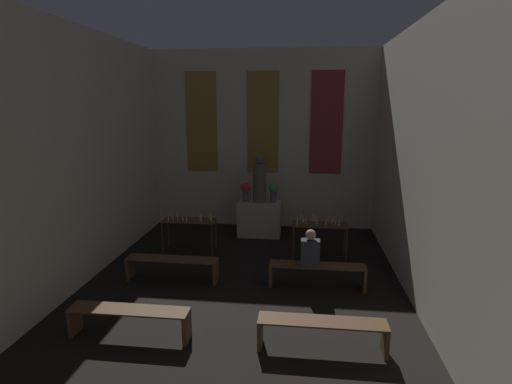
% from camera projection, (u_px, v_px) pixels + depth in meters
% --- Properties ---
extents(wall_back, '(6.52, 0.16, 5.00)m').
position_uv_depth(wall_back, '(263.00, 139.00, 11.33)').
color(wall_back, beige).
rests_on(wall_back, ground_plane).
extents(wall_left, '(0.12, 12.20, 5.00)m').
position_uv_depth(wall_left, '(6.00, 175.00, 5.84)').
color(wall_left, beige).
rests_on(wall_left, ground_plane).
extents(wall_right, '(0.12, 12.20, 5.00)m').
position_uv_depth(wall_right, '(465.00, 185.00, 5.12)').
color(wall_right, beige).
rests_on(wall_right, ground_plane).
extents(altar, '(1.15, 0.63, 0.94)m').
position_uv_depth(altar, '(259.00, 219.00, 10.83)').
color(altar, '#BCB29E').
rests_on(altar, ground_plane).
extents(statue, '(0.35, 0.35, 1.27)m').
position_uv_depth(statue, '(259.00, 181.00, 10.60)').
color(statue, '#5B5651').
rests_on(statue, altar).
extents(flower_vase_left, '(0.27, 0.27, 0.52)m').
position_uv_depth(flower_vase_left, '(246.00, 190.00, 10.70)').
color(flower_vase_left, '#4C5666').
rests_on(flower_vase_left, altar).
extents(flower_vase_right, '(0.27, 0.27, 0.52)m').
position_uv_depth(flower_vase_right, '(273.00, 191.00, 10.62)').
color(flower_vase_right, '#4C5666').
rests_on(flower_vase_right, altar).
extents(candle_rack_left, '(1.27, 0.51, 0.99)m').
position_uv_depth(candle_rack_left, '(189.00, 224.00, 9.61)').
color(candle_rack_left, '#473823').
rests_on(candle_rack_left, ground_plane).
extents(candle_rack_right, '(1.27, 0.51, 0.99)m').
position_uv_depth(candle_rack_right, '(319.00, 228.00, 9.26)').
color(candle_rack_right, '#473823').
rests_on(candle_rack_right, ground_plane).
extents(pew_third_left, '(1.86, 0.36, 0.47)m').
position_uv_depth(pew_third_left, '(129.00, 317.00, 6.11)').
color(pew_third_left, brown).
rests_on(pew_third_left, ground_plane).
extents(pew_third_right, '(1.86, 0.36, 0.47)m').
position_uv_depth(pew_third_right, '(322.00, 329.00, 5.78)').
color(pew_third_right, brown).
rests_on(pew_third_right, ground_plane).
extents(pew_back_left, '(1.86, 0.36, 0.47)m').
position_uv_depth(pew_back_left, '(172.00, 264.00, 8.09)').
color(pew_back_left, brown).
rests_on(pew_back_left, ground_plane).
extents(pew_back_right, '(1.86, 0.36, 0.47)m').
position_uv_depth(pew_back_right, '(317.00, 271.00, 7.77)').
color(pew_back_right, brown).
rests_on(pew_back_right, ground_plane).
extents(person_seated, '(0.36, 0.24, 0.71)m').
position_uv_depth(person_seated, '(310.00, 249.00, 7.69)').
color(person_seated, '#383D47').
rests_on(person_seated, pew_back_right).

